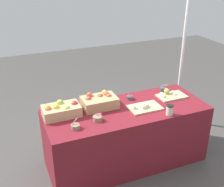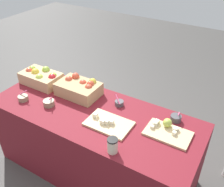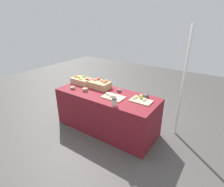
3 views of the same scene
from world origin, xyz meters
name	(u,v)px [view 2 (image 2 of 3)]	position (x,y,z in m)	size (l,w,h in m)	color
ground_plane	(96,168)	(0.00, 0.00, 0.00)	(10.00, 10.00, 0.00)	#474442
table	(95,143)	(0.00, 0.00, 0.37)	(1.90, 0.76, 0.74)	maroon
apple_crate_left	(41,77)	(-0.73, 0.13, 0.81)	(0.41, 0.24, 0.16)	tan
apple_crate_middle	(79,88)	(-0.27, 0.16, 0.81)	(0.40, 0.26, 0.17)	tan
cutting_board_front	(108,123)	(0.20, -0.07, 0.75)	(0.37, 0.24, 0.06)	#D1B284
cutting_board_back	(167,131)	(0.65, 0.08, 0.76)	(0.35, 0.22, 0.09)	#D1B284
sample_bowl_near	(176,118)	(0.65, 0.26, 0.77)	(0.09, 0.10, 0.10)	#4C4C51
sample_bowl_mid	(119,103)	(0.14, 0.21, 0.76)	(0.09, 0.08, 0.10)	#4C4C51
sample_bowl_far	(23,98)	(-0.66, -0.18, 0.76)	(0.10, 0.09, 0.11)	gray
sample_bowl_extra	(49,103)	(-0.40, -0.12, 0.77)	(0.10, 0.10, 0.09)	gray
coffee_cup	(113,145)	(0.38, -0.31, 0.80)	(0.08, 0.08, 0.12)	beige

